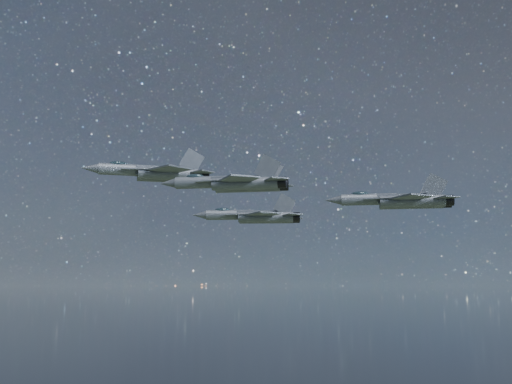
# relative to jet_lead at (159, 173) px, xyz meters

# --- Properties ---
(jet_lead) EXTENTS (18.70, 12.33, 4.79)m
(jet_lead) POSITION_rel_jet_lead_xyz_m (0.00, 0.00, 0.00)
(jet_lead) COLOR #393F47
(jet_left) EXTENTS (20.22, 14.19, 5.10)m
(jet_left) POSITION_rel_jet_lead_xyz_m (11.06, 22.39, -3.92)
(jet_left) COLOR #393F47
(jet_right) EXTENTS (17.40, 12.40, 4.44)m
(jet_right) POSITION_rel_jet_lead_xyz_m (12.93, -8.36, -3.25)
(jet_right) COLOR #393F47
(jet_slot) EXTENTS (18.59, 13.28, 4.75)m
(jet_slot) POSITION_rel_jet_lead_xyz_m (34.55, 4.70, -4.09)
(jet_slot) COLOR #393F47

